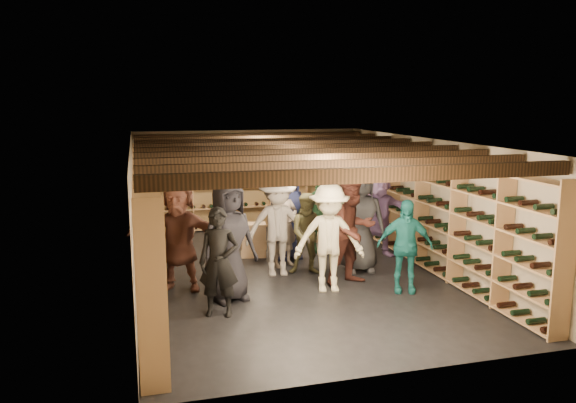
% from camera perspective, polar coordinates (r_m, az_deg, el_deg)
% --- Properties ---
extents(ground, '(8.00, 8.00, 0.00)m').
position_cam_1_polar(ground, '(10.35, 0.44, -7.27)').
color(ground, black).
rests_on(ground, ground).
extents(walls, '(5.52, 8.02, 2.40)m').
position_cam_1_polar(walls, '(10.05, 0.45, -0.73)').
color(walls, tan).
rests_on(walls, ground).
extents(ceiling, '(5.50, 8.00, 0.01)m').
position_cam_1_polar(ceiling, '(9.89, 0.46, 6.11)').
color(ceiling, beige).
rests_on(ceiling, walls).
extents(ceiling_joists, '(5.40, 7.12, 0.18)m').
position_cam_1_polar(ceiling_joists, '(9.90, 0.46, 5.30)').
color(ceiling_joists, black).
rests_on(ceiling_joists, ground).
extents(wine_rack_left, '(0.32, 7.50, 2.15)m').
position_cam_1_polar(wine_rack_left, '(9.72, -14.31, -2.19)').
color(wine_rack_left, tan).
rests_on(wine_rack_left, ground).
extents(wine_rack_right, '(0.32, 7.50, 2.15)m').
position_cam_1_polar(wine_rack_right, '(11.04, 13.41, -0.68)').
color(wine_rack_right, tan).
rests_on(wine_rack_right, ground).
extents(wine_rack_back, '(4.70, 0.30, 2.15)m').
position_cam_1_polar(wine_rack_back, '(13.75, -3.85, 1.70)').
color(wine_rack_back, tan).
rests_on(wine_rack_back, ground).
extents(crate_stack_left, '(0.54, 0.40, 0.68)m').
position_cam_1_polar(crate_stack_left, '(11.37, -3.53, -3.89)').
color(crate_stack_left, tan).
rests_on(crate_stack_left, ground).
extents(crate_stack_right, '(0.53, 0.37, 0.68)m').
position_cam_1_polar(crate_stack_right, '(12.92, 1.32, -2.15)').
color(crate_stack_right, tan).
rests_on(crate_stack_right, ground).
extents(crate_loose, '(0.57, 0.44, 0.17)m').
position_cam_1_polar(crate_loose, '(12.64, 3.63, -3.63)').
color(crate_loose, tan).
rests_on(crate_loose, ground).
extents(person_0, '(1.09, 0.90, 1.91)m').
position_cam_1_polar(person_0, '(8.79, -6.08, -4.04)').
color(person_0, black).
rests_on(person_0, ground).
extents(person_1, '(0.68, 0.56, 1.61)m').
position_cam_1_polar(person_1, '(8.22, -7.03, -6.14)').
color(person_1, black).
rests_on(person_1, ground).
extents(person_2, '(0.84, 0.72, 1.48)m').
position_cam_1_polar(person_2, '(10.13, 2.13, -3.31)').
color(person_2, brown).
rests_on(person_2, ground).
extents(person_3, '(1.26, 0.88, 1.79)m').
position_cam_1_polar(person_3, '(9.20, 4.19, -3.74)').
color(person_3, beige).
rests_on(person_3, ground).
extents(person_4, '(0.98, 0.65, 1.54)m').
position_cam_1_polar(person_4, '(9.38, 11.78, -4.44)').
color(person_4, '#1D7875').
rests_on(person_4, ground).
extents(person_5, '(1.78, 1.08, 1.83)m').
position_cam_1_polar(person_5, '(9.42, -11.02, -3.46)').
color(person_5, brown).
rests_on(person_5, ground).
extents(person_6, '(1.03, 0.81, 1.86)m').
position_cam_1_polar(person_6, '(11.07, -0.08, -1.12)').
color(person_6, '#1E234A').
rests_on(person_6, ground).
extents(person_7, '(0.69, 0.58, 1.60)m').
position_cam_1_polar(person_7, '(10.57, -0.39, -2.40)').
color(person_7, gray).
rests_on(person_7, ground).
extents(person_8, '(1.10, 0.97, 1.91)m').
position_cam_1_polar(person_8, '(9.57, 6.56, -2.87)').
color(person_8, '#421F18').
rests_on(person_8, ground).
extents(person_9, '(1.23, 0.79, 1.80)m').
position_cam_1_polar(person_9, '(10.02, -1.06, -2.51)').
color(person_9, '#A49D95').
rests_on(person_9, ground).
extents(person_10, '(0.99, 0.58, 1.59)m').
position_cam_1_polar(person_10, '(11.62, 3.21, -1.29)').
color(person_10, '#26502D').
rests_on(person_10, ground).
extents(person_11, '(1.70, 0.76, 1.77)m').
position_cam_1_polar(person_11, '(11.42, 9.17, -1.13)').
color(person_11, '#806096').
rests_on(person_11, ground).
extents(person_12, '(1.00, 0.72, 1.90)m').
position_cam_1_polar(person_12, '(10.33, 7.36, -1.92)').
color(person_12, '#35363B').
rests_on(person_12, ground).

